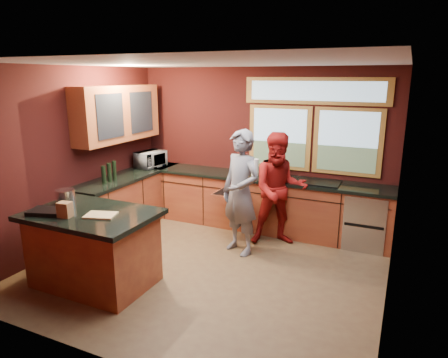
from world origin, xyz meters
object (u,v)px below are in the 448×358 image
Objects in this scene: person_red at (279,189)px; stock_pot at (66,196)px; cutting_board at (101,215)px; person_grey at (241,193)px; island at (94,248)px.

stock_pot is at bearing -163.39° from person_red.
stock_pot is (-0.75, 0.20, 0.08)m from cutting_board.
stock_pot is at bearing -117.17° from person_grey.
island is at bearing -153.41° from person_red.
stock_pot is (-2.25, -2.02, 0.16)m from person_red.
cutting_board is (-1.09, -1.68, 0.04)m from person_grey.
cutting_board is 1.46× the size of stock_pot.
person_grey reaches higher than cutting_board.
stock_pot is (-0.55, 0.15, 0.56)m from island.
person_grey is 5.22× the size of cutting_board.
person_red is 7.27× the size of stock_pot.
person_red is at bearing 51.91° from island.
person_grey is at bearing 51.66° from island.
island is 2.79m from person_red.
cutting_board is at bearing -98.99° from person_grey.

